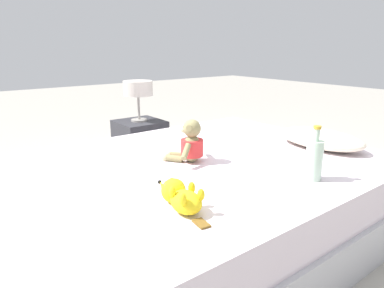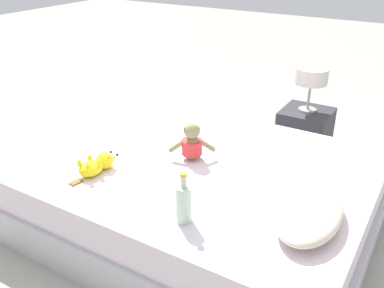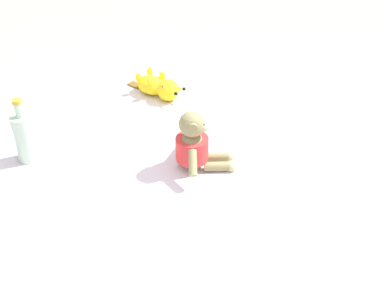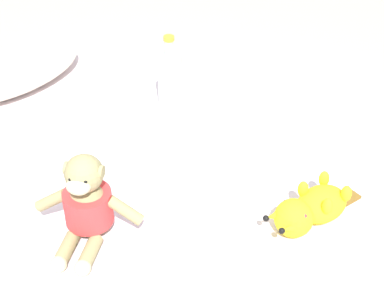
{
  "view_description": "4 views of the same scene",
  "coord_description": "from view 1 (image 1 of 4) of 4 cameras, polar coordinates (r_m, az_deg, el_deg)",
  "views": [
    {
      "loc": [
        1.41,
        -1.13,
        1.05
      ],
      "look_at": [
        -0.01,
        -0.03,
        0.54
      ],
      "focal_mm": 32.58,
      "sensor_mm": 36.0,
      "label": 1
    },
    {
      "loc": [
        1.94,
        1.16,
        1.66
      ],
      "look_at": [
        -0.01,
        -0.03,
        0.54
      ],
      "focal_mm": 40.08,
      "sensor_mm": 36.0,
      "label": 2
    },
    {
      "loc": [
        -0.83,
        1.27,
        1.6
      ],
      "look_at": [
        -0.01,
        -0.03,
        0.54
      ],
      "focal_mm": 47.85,
      "sensor_mm": 36.0,
      "label": 3
    },
    {
      "loc": [
        -0.64,
        -1.04,
        1.54
      ],
      "look_at": [
        0.34,
        -0.05,
        0.55
      ],
      "focal_mm": 57.39,
      "sensor_mm": 36.0,
      "label": 4
    }
  ],
  "objects": [
    {
      "name": "plush_yellow_creature",
      "position": [
        1.36,
        -1.89,
        -8.57
      ],
      "size": [
        0.33,
        0.13,
        0.1
      ],
      "color": "yellow",
      "rests_on": "bed"
    },
    {
      "name": "nightstand",
      "position": [
        3.1,
        -8.46,
        -0.11
      ],
      "size": [
        0.37,
        0.37,
        0.43
      ],
      "color": "#2D2D33",
      "rests_on": "ground_plane"
    },
    {
      "name": "glass_bottle",
      "position": [
        1.72,
        19.38,
        -2.35
      ],
      "size": [
        0.08,
        0.08,
        0.26
      ],
      "color": "#B2D1B7",
      "rests_on": "bed"
    },
    {
      "name": "pillow",
      "position": [
        2.29,
        20.27,
        0.82
      ],
      "size": [
        0.56,
        0.34,
        0.11
      ],
      "color": "beige",
      "rests_on": "bed"
    },
    {
      "name": "bed",
      "position": [
        1.99,
        1.04,
        -8.95
      ],
      "size": [
        1.59,
        2.07,
        0.44
      ],
      "color": "#B2B2B7",
      "rests_on": "ground_plane"
    },
    {
      "name": "bedside_lamp",
      "position": [
        3.0,
        -8.83,
        8.79
      ],
      "size": [
        0.25,
        0.25,
        0.34
      ],
      "color": "gray",
      "rests_on": "nightstand"
    },
    {
      "name": "ground_plane",
      "position": [
        2.09,
        1.01,
        -14.39
      ],
      "size": [
        16.0,
        16.0,
        0.0
      ],
      "primitive_type": "plane",
      "color": "#9E998E"
    },
    {
      "name": "plush_monkey",
      "position": [
        1.87,
        -0.32,
        -0.08
      ],
      "size": [
        0.25,
        0.26,
        0.24
      ],
      "color": "#8E8456",
      "rests_on": "bed"
    }
  ]
}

